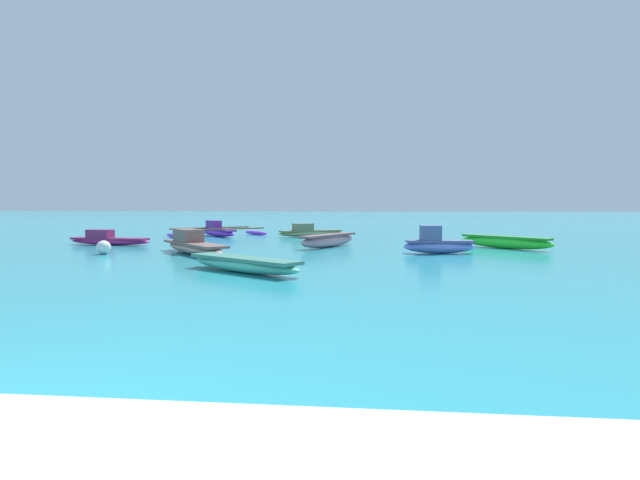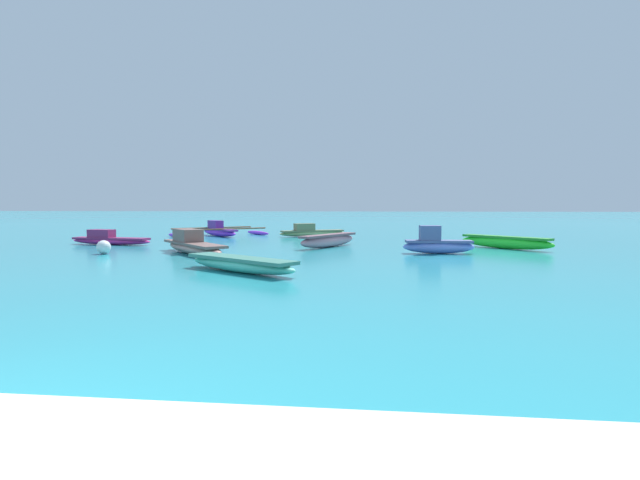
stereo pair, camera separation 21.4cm
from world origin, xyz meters
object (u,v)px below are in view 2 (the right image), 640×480
object	(u,v)px
moored_boat_5	(109,239)
mooring_buoy_0	(104,247)
moored_boat_0	(328,240)
moored_boat_1	(505,242)
moored_boat_6	(219,231)
moored_boat_7	(311,232)
moored_boat_2	(437,244)
moored_boat_3	(240,264)
moored_boat_4	(193,245)

from	to	relation	value
moored_boat_5	mooring_buoy_0	bearing A→B (deg)	-54.68
moored_boat_0	moored_boat_1	xyz separation A→B (m)	(6.36, 0.10, -0.02)
moored_boat_6	moored_boat_7	bearing A→B (deg)	51.56
moored_boat_0	mooring_buoy_0	xyz separation A→B (m)	(-6.87, -3.38, -0.05)
moored_boat_1	mooring_buoy_0	size ratio (longest dim) A/B	6.75
moored_boat_2	moored_boat_3	bearing A→B (deg)	-137.92
moored_boat_4	moored_boat_0	bearing A→B (deg)	84.80
moored_boat_1	moored_boat_5	distance (m)	15.04
moored_boat_0	moored_boat_2	distance (m)	4.22
moored_boat_4	mooring_buoy_0	xyz separation A→B (m)	(-2.77, -0.45, -0.05)
moored_boat_4	moored_boat_1	bearing A→B (deg)	65.43
moored_boat_1	moored_boat_7	world-z (taller)	moored_boat_7
moored_boat_0	moored_boat_6	distance (m)	8.58
moored_boat_1	moored_boat_3	distance (m)	10.56
moored_boat_5	mooring_buoy_0	distance (m)	4.00
moored_boat_7	mooring_buoy_0	world-z (taller)	moored_boat_7
moored_boat_4	moored_boat_3	bearing A→B (deg)	-7.45
moored_boat_3	moored_boat_2	bearing A→B (deg)	79.98
moored_boat_1	mooring_buoy_0	bearing A→B (deg)	-118.87
moored_boat_1	moored_boat_4	size ratio (longest dim) A/B	0.82
moored_boat_4	moored_boat_7	bearing A→B (deg)	123.24
moored_boat_2	moored_boat_6	distance (m)	12.69
moored_boat_2	moored_boat_5	size ratio (longest dim) A/B	0.65
moored_boat_2	moored_boat_4	distance (m)	7.87
moored_boat_7	mooring_buoy_0	distance (m)	11.04
moored_boat_1	mooring_buoy_0	world-z (taller)	moored_boat_1
moored_boat_0	moored_boat_3	bearing A→B (deg)	-163.76
moored_boat_6	mooring_buoy_0	bearing A→B (deg)	-46.06
moored_boat_2	moored_boat_4	xyz separation A→B (m)	(-7.81, -0.92, -0.04)
moored_boat_5	moored_boat_7	world-z (taller)	moored_boat_7
moored_boat_7	moored_boat_4	bearing A→B (deg)	-135.41
moored_boat_3	moored_boat_5	distance (m)	10.31
moored_boat_2	moored_boat_5	distance (m)	12.59
moored_boat_1	moored_boat_0	bearing A→B (deg)	-132.68
moored_boat_1	moored_boat_3	world-z (taller)	moored_boat_1
moored_boat_3	mooring_buoy_0	size ratio (longest dim) A/B	7.47
moored_boat_5	moored_boat_6	xyz separation A→B (m)	(2.55, 5.81, 0.04)
mooring_buoy_0	moored_boat_1	bearing A→B (deg)	14.74
moored_boat_0	moored_boat_3	world-z (taller)	moored_boat_0
moored_boat_1	moored_boat_4	distance (m)	10.89
moored_boat_1	moored_boat_2	xyz separation A→B (m)	(-2.65, -2.11, 0.07)
moored_boat_2	moored_boat_4	size ratio (longest dim) A/B	0.64
moored_boat_6	moored_boat_7	distance (m)	4.67
moored_boat_7	moored_boat_5	bearing A→B (deg)	-169.36
moored_boat_0	mooring_buoy_0	world-z (taller)	moored_boat_0
mooring_buoy_0	moored_boat_7	bearing A→B (deg)	60.68
moored_boat_5	mooring_buoy_0	xyz separation A→B (m)	(1.81, -3.57, 0.01)
moored_boat_3	moored_boat_6	world-z (taller)	moored_boat_6
moored_boat_5	moored_boat_7	size ratio (longest dim) A/B	1.06
mooring_buoy_0	moored_boat_6	bearing A→B (deg)	85.48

